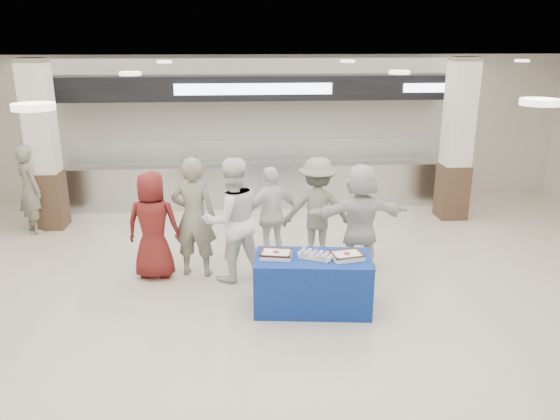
{
  "coord_description": "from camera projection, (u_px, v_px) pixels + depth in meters",
  "views": [
    {
      "loc": [
        -0.34,
        -6.23,
        3.54
      ],
      "look_at": [
        0.27,
        1.6,
        1.06
      ],
      "focal_mm": 35.0,
      "sensor_mm": 36.0,
      "label": 1
    }
  ],
  "objects": [
    {
      "name": "ground",
      "position": [
        269.0,
        326.0,
        7.02
      ],
      "size": [
        14.0,
        14.0,
        0.0
      ],
      "primitive_type": "plane",
      "color": "beige",
      "rests_on": "ground"
    },
    {
      "name": "serving_line",
      "position": [
        254.0,
        153.0,
        11.8
      ],
      "size": [
        8.7,
        0.85,
        2.8
      ],
      "color": "silver",
      "rests_on": "ground"
    },
    {
      "name": "column_left",
      "position": [
        43.0,
        150.0,
        10.25
      ],
      "size": [
        0.55,
        0.55,
        3.2
      ],
      "color": "#3D291B",
      "rests_on": "ground"
    },
    {
      "name": "column_right",
      "position": [
        457.0,
        144.0,
        10.84
      ],
      "size": [
        0.55,
        0.55,
        3.2
      ],
      "color": "#3D291B",
      "rests_on": "ground"
    },
    {
      "name": "display_table",
      "position": [
        313.0,
        283.0,
        7.38
      ],
      "size": [
        1.63,
        0.95,
        0.75
      ],
      "primitive_type": "cube",
      "rotation": [
        0.0,
        0.0,
        -0.11
      ],
      "color": "navy",
      "rests_on": "ground"
    },
    {
      "name": "sheet_cake_left",
      "position": [
        276.0,
        254.0,
        7.27
      ],
      "size": [
        0.46,
        0.39,
        0.09
      ],
      "color": "white",
      "rests_on": "display_table"
    },
    {
      "name": "sheet_cake_right",
      "position": [
        347.0,
        255.0,
        7.22
      ],
      "size": [
        0.45,
        0.38,
        0.09
      ],
      "color": "white",
      "rests_on": "display_table"
    },
    {
      "name": "cupcake_tray",
      "position": [
        316.0,
        255.0,
        7.26
      ],
      "size": [
        0.52,
        0.48,
        0.07
      ],
      "color": "#A8A9AD",
      "rests_on": "display_table"
    },
    {
      "name": "civilian_maroon",
      "position": [
        153.0,
        225.0,
        8.25
      ],
      "size": [
        0.88,
        0.63,
        1.67
      ],
      "primitive_type": "imported",
      "rotation": [
        0.0,
        0.0,
        3.02
      ],
      "color": "maroon",
      "rests_on": "ground"
    },
    {
      "name": "soldier_a",
      "position": [
        194.0,
        217.0,
        8.29
      ],
      "size": [
        0.76,
        0.57,
        1.87
      ],
      "primitive_type": "imported",
      "rotation": [
        0.0,
        0.0,
        2.95
      ],
      "color": "slate",
      "rests_on": "ground"
    },
    {
      "name": "chef_tall",
      "position": [
        232.0,
        220.0,
        8.14
      ],
      "size": [
        1.12,
        1.01,
        1.89
      ],
      "primitive_type": "imported",
      "rotation": [
        0.0,
        0.0,
        3.53
      ],
      "color": "white",
      "rests_on": "ground"
    },
    {
      "name": "chef_short",
      "position": [
        272.0,
        215.0,
        8.82
      ],
      "size": [
        1.02,
        0.72,
        1.6
      ],
      "primitive_type": "imported",
      "rotation": [
        0.0,
        0.0,
        3.54
      ],
      "color": "white",
      "rests_on": "ground"
    },
    {
      "name": "soldier_b",
      "position": [
        317.0,
        210.0,
        8.9
      ],
      "size": [
        1.19,
        0.77,
        1.73
      ],
      "primitive_type": "imported",
      "rotation": [
        0.0,
        0.0,
        3.02
      ],
      "color": "slate",
      "rests_on": "ground"
    },
    {
      "name": "civilian_white",
      "position": [
        360.0,
        218.0,
        8.46
      ],
      "size": [
        1.64,
        0.62,
        1.74
      ],
      "primitive_type": "imported",
      "rotation": [
        0.0,
        0.0,
        3.21
      ],
      "color": "silver",
      "rests_on": "ground"
    },
    {
      "name": "soldier_bg",
      "position": [
        30.0,
        189.0,
        10.18
      ],
      "size": [
        0.71,
        0.72,
        1.67
      ],
      "primitive_type": "imported",
      "rotation": [
        0.0,
        0.0,
        2.33
      ],
      "color": "slate",
      "rests_on": "ground"
    }
  ]
}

